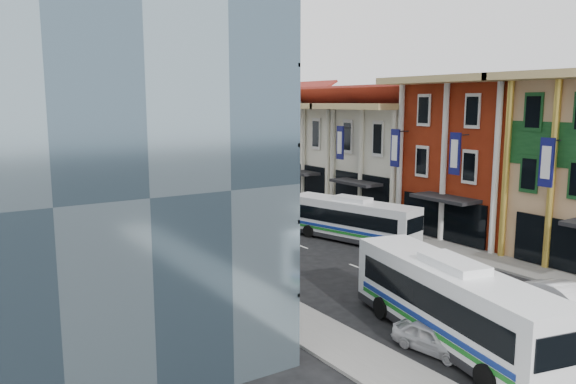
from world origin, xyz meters
TOP-DOWN VIEW (x-y plane):
  - sidewalk_right at (8.50, 22.00)m, footprint 3.00×90.00m
  - sidewalk_left at (-8.50, 22.00)m, footprint 3.00×90.00m
  - shophouse_red at (14.00, 17.00)m, footprint 8.00×10.00m
  - shophouse_cream_near at (14.00, 26.50)m, footprint 8.00×9.00m
  - shophouse_cream_mid at (14.00, 35.50)m, footprint 8.00×9.00m
  - shophouse_cream_far at (14.00, 46.00)m, footprint 8.00×12.00m
  - office_tower at (-17.00, 19.00)m, footprint 12.00×26.00m
  - office_block_far at (-16.00, 42.00)m, footprint 10.00×18.00m
  - bus_left_near at (-4.23, 4.05)m, footprint 5.52×12.57m
  - bus_left_far at (-4.13, 31.15)m, footprint 4.29×11.64m
  - bus_right at (4.11, 20.86)m, footprint 5.25×11.24m
  - sedan_left at (-5.50, 3.92)m, footprint 1.98×3.78m
  - sedan_right at (3.40, 3.24)m, footprint 2.29×4.82m

SIDE VIEW (x-z plane):
  - sidewalk_right at x=8.50m, z-range 0.00..0.15m
  - sidewalk_left at x=-8.50m, z-range 0.00..0.15m
  - sedan_left at x=-5.50m, z-range 0.00..1.23m
  - sedan_right at x=3.40m, z-range 0.00..1.53m
  - bus_right at x=4.11m, z-range 0.00..3.51m
  - bus_left_far at x=-4.13m, z-range 0.00..3.65m
  - bus_left_near at x=-4.23m, z-range 0.00..3.93m
  - shophouse_cream_near at x=14.00m, z-range 0.00..10.00m
  - shophouse_cream_mid at x=14.00m, z-range 0.00..10.00m
  - shophouse_cream_far at x=14.00m, z-range 0.00..11.00m
  - shophouse_red at x=14.00m, z-range 0.00..12.00m
  - office_block_far at x=-16.00m, z-range 0.00..14.00m
  - office_tower at x=-17.00m, z-range 0.00..30.00m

